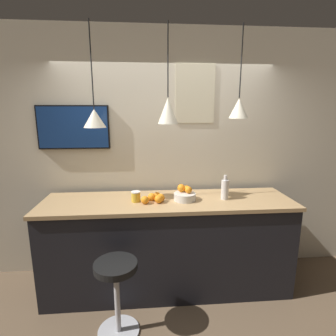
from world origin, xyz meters
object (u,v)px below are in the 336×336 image
object	(u,v)px
bar_stool	(116,284)
fruit_bowl	(185,195)
juice_bottle	(225,189)
spread_jar	(136,196)
mounted_tv	(73,127)

from	to	relation	value
bar_stool	fruit_bowl	size ratio (longest dim) A/B	3.03
juice_bottle	spread_jar	distance (m)	0.95
juice_bottle	spread_jar	size ratio (longest dim) A/B	2.41
bar_stool	spread_jar	distance (m)	0.86
fruit_bowl	spread_jar	world-z (taller)	fruit_bowl
fruit_bowl	mounted_tv	world-z (taller)	mounted_tv
bar_stool	fruit_bowl	xyz separation A→B (m)	(0.68, 0.59, 0.61)
fruit_bowl	spread_jar	size ratio (longest dim) A/B	2.10
juice_bottle	fruit_bowl	bearing A→B (deg)	178.86
fruit_bowl	mounted_tv	bearing A→B (deg)	160.75
spread_jar	mounted_tv	bearing A→B (deg)	148.19
fruit_bowl	spread_jar	xyz separation A→B (m)	(-0.52, -0.01, -0.00)
fruit_bowl	juice_bottle	world-z (taller)	juice_bottle
juice_bottle	spread_jar	xyz separation A→B (m)	(-0.95, -0.00, -0.06)
juice_bottle	spread_jar	bearing A→B (deg)	-180.00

